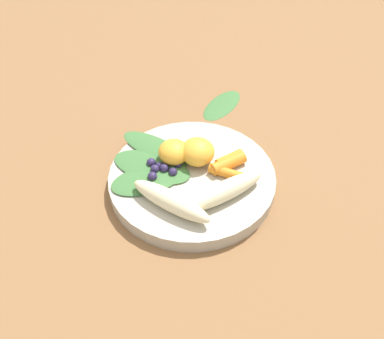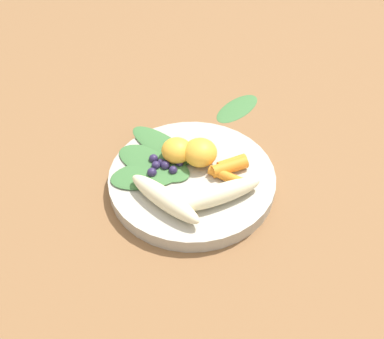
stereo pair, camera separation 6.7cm
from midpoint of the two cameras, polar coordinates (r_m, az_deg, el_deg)
name	(u,v)px [view 1 (the left image)]	position (r m, az deg, el deg)	size (l,w,h in m)	color
ground_plane	(192,185)	(0.70, -2.76, -2.09)	(2.40, 2.40, 0.00)	brown
bowl	(192,179)	(0.69, -2.80, -1.42)	(0.26, 0.26, 0.02)	#B2AD9E
banana_peeled_left	(225,191)	(0.64, 1.20, -2.93)	(0.13, 0.03, 0.03)	beige
banana_peeled_right	(171,201)	(0.63, -5.82, -4.21)	(0.13, 0.03, 0.03)	beige
orange_segment_near	(174,152)	(0.69, -5.15, 2.13)	(0.05, 0.05, 0.04)	#F4A833
orange_segment_far	(198,152)	(0.69, -2.09, 2.16)	(0.05, 0.05, 0.04)	#F4A833
carrot_front	(229,173)	(0.67, 1.94, -0.66)	(0.01, 0.01, 0.06)	orange
carrot_mid_left	(228,163)	(0.68, 1.89, 0.67)	(0.02, 0.02, 0.06)	orange
carrot_mid_right	(230,159)	(0.69, 2.11, 1.25)	(0.02, 0.02, 0.05)	orange
blueberry_pile	(161,169)	(0.68, -6.87, -0.01)	(0.05, 0.05, 0.01)	#2D234C
kale_leaf_left	(156,148)	(0.73, -7.31, 2.64)	(0.13, 0.05, 0.01)	#3D7038
kale_leaf_right	(152,167)	(0.70, -7.99, 0.24)	(0.13, 0.06, 0.01)	#3D7038
kale_leaf_rear	(148,179)	(0.68, -8.52, -1.36)	(0.11, 0.06, 0.01)	#3D7038
kale_leaf_stray	(222,104)	(0.85, 1.62, 8.29)	(0.11, 0.05, 0.01)	#3D7038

